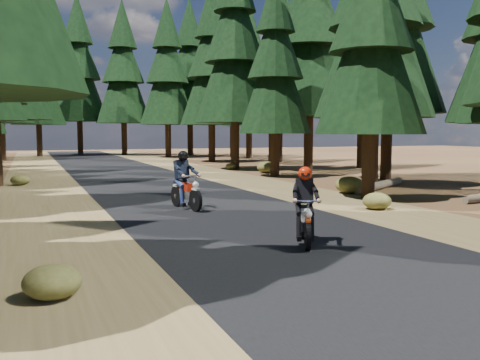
# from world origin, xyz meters

# --- Properties ---
(ground) EXTENTS (120.00, 120.00, 0.00)m
(ground) POSITION_xyz_m (0.00, 0.00, 0.00)
(ground) COLOR #4A301A
(ground) RESTS_ON ground
(road) EXTENTS (6.00, 100.00, 0.01)m
(road) POSITION_xyz_m (0.00, 5.00, 0.01)
(road) COLOR black
(road) RESTS_ON ground
(shoulder_l) EXTENTS (3.20, 100.00, 0.01)m
(shoulder_l) POSITION_xyz_m (-4.60, 5.00, 0.00)
(shoulder_l) COLOR brown
(shoulder_l) RESTS_ON ground
(shoulder_r) EXTENTS (3.20, 100.00, 0.01)m
(shoulder_r) POSITION_xyz_m (4.60, 5.00, 0.00)
(shoulder_r) COLOR brown
(shoulder_r) RESTS_ON ground
(pine_forest) EXTENTS (34.59, 55.08, 16.32)m
(pine_forest) POSITION_xyz_m (-0.02, 21.05, 7.89)
(pine_forest) COLOR black
(pine_forest) RESTS_ON ground
(log_near) EXTENTS (4.16, 2.95, 0.32)m
(log_near) POSITION_xyz_m (8.26, 6.79, 0.16)
(log_near) COLOR #4C4233
(log_near) RESTS_ON ground
(understory_shrubs) EXTENTS (16.03, 28.97, 0.66)m
(understory_shrubs) POSITION_xyz_m (1.50, 7.67, 0.28)
(understory_shrubs) COLOR #474C1E
(understory_shrubs) RESTS_ON ground
(rider_lead) EXTENTS (1.22, 1.87, 1.61)m
(rider_lead) POSITION_xyz_m (0.22, -1.60, 0.54)
(rider_lead) COLOR white
(rider_lead) RESTS_ON road
(rider_follow) EXTENTS (0.93, 2.05, 1.76)m
(rider_follow) POSITION_xyz_m (-0.68, 4.23, 0.59)
(rider_follow) COLOR maroon
(rider_follow) RESTS_ON road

